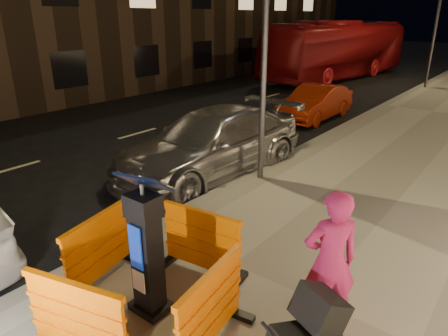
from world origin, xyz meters
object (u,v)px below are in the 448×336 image
Objects in this scene: barrier_bldgside at (211,310)px; bus_doubledecker at (335,78)px; car_silver at (212,173)px; man at (330,262)px; parking_kiosk at (146,248)px; barrier_front at (77,322)px; barrier_kerbside at (99,249)px; barrier_back at (202,242)px; car_red at (314,119)px.

bus_doubledecker is (-7.40, 20.49, -0.62)m from barrier_bldgside.
barrier_bldgside is at bearing -45.05° from car_silver.
car_silver is 2.99× the size of man.
parking_kiosk is 1.02m from barrier_bldgside.
parking_kiosk is 1.02m from barrier_front.
barrier_back is at bearing -57.23° from barrier_kerbside.
barrier_kerbside and barrier_bldgside have the same top height.
parking_kiosk reaches higher than car_silver.
barrier_back is 20.59m from bus_doubledecker.
parking_kiosk is at bearing -102.23° from barrier_kerbside.
bus_doubledecker is (-6.45, 19.54, -0.62)m from barrier_back.
barrier_kerbside is 1.90m from barrier_bldgside.
barrier_bldgside is 0.72× the size of man.
bus_doubledecker is (-6.45, 21.44, -0.62)m from barrier_front.
barrier_back is 1.00× the size of barrier_kerbside.
barrier_bldgside is at bearing -102.23° from barrier_kerbside.
man is (1.76, 1.05, -0.01)m from parking_kiosk.
barrier_bldgside is 5.49m from car_silver.
car_red is 0.31× the size of bus_doubledecker.
parking_kiosk is 1.40× the size of barrier_back.
man is (4.71, -9.47, 0.99)m from car_red.
barrier_bldgside is at bearing 29.77° from barrier_front.
bus_doubledecker is at bearing 91.51° from barrier_front.
car_red is at bearing -1.45° from barrier_kerbside.
barrier_kerbside is 0.10× the size of bus_doubledecker.
bus_doubledecker reaches higher than car_silver.
barrier_kerbside is 0.33× the size of car_red.
bus_doubledecker is (-6.45, 20.49, -1.00)m from parking_kiosk.
barrier_kerbside is (-0.95, 0.95, 0.00)m from barrier_front.
parking_kiosk is at bearing 74.77° from barrier_front.
man is at bearing -81.11° from barrier_kerbside.
barrier_bldgside is at bearing -10.23° from parking_kiosk.
bus_doubledecker is at bearing 110.15° from car_red.
barrier_back is 1.00× the size of barrier_bldgside.
barrier_back is 0.33× the size of car_red.
man reaches higher than barrier_bldgside.
car_silver is 6.32m from car_red.
barrier_back is at bearing -42.38° from man.
barrier_front reaches higher than car_red.
barrier_back is 0.72× the size of man.
parking_kiosk is at bearing -14.78° from man.
barrier_bldgside is 11.23m from car_red.
barrier_kerbside is 2.93m from man.
car_red is (-2.95, 11.46, -0.62)m from barrier_front.
car_silver is (-1.57, 4.21, -0.62)m from barrier_kerbside.
barrier_front is 0.72× the size of man.
barrier_bldgside is 0.24× the size of car_silver.
parking_kiosk is 21.51m from bus_doubledecker.
car_red is 10.58m from bus_doubledecker.
parking_kiosk is 5.01m from car_silver.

